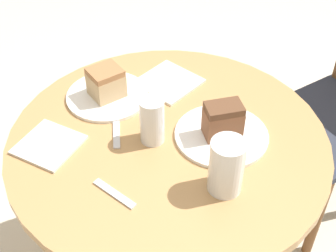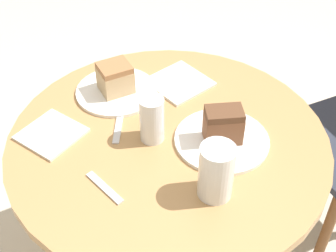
{
  "view_description": "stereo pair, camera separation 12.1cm",
  "coord_description": "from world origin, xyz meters",
  "px_view_note": "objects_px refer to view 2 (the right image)",
  "views": [
    {
      "loc": [
        0.69,
        -0.59,
        1.54
      ],
      "look_at": [
        0.0,
        0.0,
        0.74
      ],
      "focal_mm": 50.0,
      "sensor_mm": 36.0,
      "label": 1
    },
    {
      "loc": [
        0.76,
        -0.5,
        1.54
      ],
      "look_at": [
        0.0,
        0.0,
        0.74
      ],
      "focal_mm": 50.0,
      "sensor_mm": 36.0,
      "label": 2
    }
  ],
  "objects_px": {
    "plate_near": "(116,91)",
    "glass_lemonade": "(152,121)",
    "cake_slice_far": "(223,125)",
    "plate_far": "(222,140)",
    "glass_water": "(216,174)",
    "cake_slice_near": "(115,78)"
  },
  "relations": [
    {
      "from": "plate_near",
      "to": "plate_far",
      "type": "xyz_separation_m",
      "value": [
        0.34,
        0.13,
        0.0
      ]
    },
    {
      "from": "glass_lemonade",
      "to": "plate_far",
      "type": "bearing_deg",
      "value": 52.4
    },
    {
      "from": "plate_near",
      "to": "cake_slice_far",
      "type": "height_order",
      "value": "cake_slice_far"
    },
    {
      "from": "plate_near",
      "to": "plate_far",
      "type": "relative_size",
      "value": 0.96
    },
    {
      "from": "plate_far",
      "to": "glass_water",
      "type": "xyz_separation_m",
      "value": [
        0.13,
        -0.12,
        0.06
      ]
    },
    {
      "from": "glass_lemonade",
      "to": "glass_water",
      "type": "height_order",
      "value": "glass_water"
    },
    {
      "from": "plate_near",
      "to": "glass_water",
      "type": "xyz_separation_m",
      "value": [
        0.46,
        0.01,
        0.06
      ]
    },
    {
      "from": "cake_slice_far",
      "to": "glass_lemonade",
      "type": "xyz_separation_m",
      "value": [
        -0.11,
        -0.14,
        -0.0
      ]
    },
    {
      "from": "glass_lemonade",
      "to": "plate_near",
      "type": "bearing_deg",
      "value": 176.28
    },
    {
      "from": "plate_near",
      "to": "cake_slice_near",
      "type": "relative_size",
      "value": 2.45
    },
    {
      "from": "cake_slice_far",
      "to": "glass_lemonade",
      "type": "distance_m",
      "value": 0.18
    },
    {
      "from": "glass_water",
      "to": "plate_near",
      "type": "bearing_deg",
      "value": -179.07
    },
    {
      "from": "plate_near",
      "to": "cake_slice_far",
      "type": "bearing_deg",
      "value": 21.1
    },
    {
      "from": "glass_water",
      "to": "cake_slice_near",
      "type": "bearing_deg",
      "value": -179.07
    },
    {
      "from": "plate_near",
      "to": "glass_lemonade",
      "type": "height_order",
      "value": "glass_lemonade"
    },
    {
      "from": "plate_far",
      "to": "cake_slice_far",
      "type": "relative_size",
      "value": 2.18
    },
    {
      "from": "plate_far",
      "to": "glass_water",
      "type": "distance_m",
      "value": 0.19
    },
    {
      "from": "plate_near",
      "to": "cake_slice_far",
      "type": "relative_size",
      "value": 2.09
    },
    {
      "from": "plate_far",
      "to": "glass_water",
      "type": "relative_size",
      "value": 1.74
    },
    {
      "from": "plate_near",
      "to": "cake_slice_near",
      "type": "height_order",
      "value": "cake_slice_near"
    },
    {
      "from": "glass_lemonade",
      "to": "cake_slice_near",
      "type": "bearing_deg",
      "value": 176.28
    },
    {
      "from": "cake_slice_near",
      "to": "glass_water",
      "type": "xyz_separation_m",
      "value": [
        0.46,
        0.01,
        0.01
      ]
    }
  ]
}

